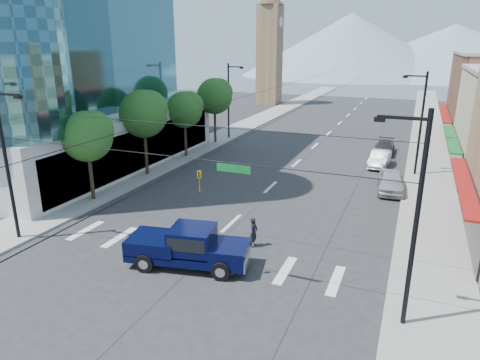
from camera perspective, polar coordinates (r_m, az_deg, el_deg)
The scene contains 19 objects.
ground at distance 23.17m, azimuth -7.24°, elevation -11.24°, with size 160.00×160.00×0.00m, color #28282B.
sidewalk_left at distance 62.66m, azimuth 1.22°, elevation 7.50°, with size 4.00×120.00×0.15m, color gray.
sidewalk_right at distance 58.57m, azimuth 23.77°, elevation 5.28°, with size 4.00×120.00×0.15m, color gray.
office_tower at distance 48.29m, azimuth -28.70°, elevation 19.59°, with size 29.50×27.00×30.00m.
clock_tower at distance 83.89m, azimuth 3.98°, elevation 17.29°, with size 4.80×4.80×20.40m.
mountain_left at distance 169.39m, azimuth 14.51°, elevation 17.10°, with size 80.00×80.00×22.00m, color gray.
mountain_right at distance 177.77m, azimuth 26.57°, elevation 15.21°, with size 90.00×90.00×18.00m, color gray.
tree_near at distance 32.43m, azimuth -19.49°, elevation 5.73°, with size 3.65×3.64×6.71m.
tree_midnear at distance 37.74m, azimuth -12.53°, elevation 8.80°, with size 4.09×4.09×7.52m.
tree_midfar at distance 43.68m, azimuth -7.22°, elevation 9.44°, with size 3.65×3.64×6.71m.
tree_far at distance 49.76m, azimuth -3.22°, elevation 11.24°, with size 4.09×4.09×7.52m.
signal_rig at distance 20.42m, azimuth -8.64°, elevation -1.10°, with size 21.80×0.20×9.00m.
lamp_pole_nw at distance 52.29m, azimuth -1.41°, elevation 10.86°, with size 2.00×0.25×9.00m.
lamp_pole_ne at distance 39.97m, azimuth 22.85°, elevation 7.37°, with size 2.00×0.25×9.00m.
pickup_truck at distance 22.66m, azimuth -6.97°, elevation -8.69°, with size 6.73×3.45×2.18m.
pedestrian at distance 24.63m, azimuth 1.83°, elevation -6.95°, with size 0.65×0.42×1.77m, color black.
parked_car_near at distance 35.68m, azimuth 19.48°, elevation -0.16°, with size 1.98×4.91×1.67m, color #BCBAC0.
parked_car_mid at distance 42.73m, azimuth 18.12°, elevation 2.71°, with size 1.60×4.59×1.51m, color silver.
parked_car_far at distance 47.84m, azimuth 18.68°, elevation 4.13°, with size 1.96×4.82×1.40m, color #333335.
Camera 1 is at (10.32, -17.49, 11.15)m, focal length 32.00 mm.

